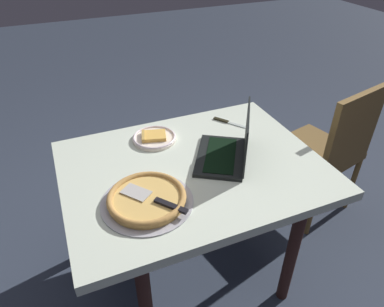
{
  "coord_description": "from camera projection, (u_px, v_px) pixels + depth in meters",
  "views": [
    {
      "loc": [
        0.51,
        1.21,
        1.72
      ],
      "look_at": [
        -0.01,
        -0.04,
        0.77
      ],
      "focal_mm": 32.72,
      "sensor_mm": 36.0,
      "label": 1
    }
  ],
  "objects": [
    {
      "name": "ground_plane",
      "position": [
        193.0,
        264.0,
        2.07
      ],
      "size": [
        12.0,
        12.0,
        0.0
      ],
      "primitive_type": "plane",
      "color": "#303848"
    },
    {
      "name": "pizza_plate",
      "position": [
        154.0,
        138.0,
        1.82
      ],
      "size": [
        0.23,
        0.23,
        0.04
      ],
      "color": "white",
      "rests_on": "dining_table"
    },
    {
      "name": "pizza_tray",
      "position": [
        147.0,
        199.0,
        1.42
      ],
      "size": [
        0.38,
        0.38,
        0.04
      ],
      "color": "#A7A6AE",
      "rests_on": "dining_table"
    },
    {
      "name": "dining_table",
      "position": [
        193.0,
        178.0,
        1.69
      ],
      "size": [
        1.2,
        0.92,
        0.74
      ],
      "color": "beige",
      "rests_on": "ground_plane"
    },
    {
      "name": "table_knife",
      "position": [
        227.0,
        122.0,
        1.97
      ],
      "size": [
        0.14,
        0.19,
        0.01
      ],
      "color": "#B5C0B9",
      "rests_on": "dining_table"
    },
    {
      "name": "laptop",
      "position": [
        229.0,
        149.0,
        1.66
      ],
      "size": [
        0.37,
        0.41,
        0.25
      ],
      "color": "black",
      "rests_on": "dining_table"
    },
    {
      "name": "chair_near",
      "position": [
        328.0,
        147.0,
        2.15
      ],
      "size": [
        0.55,
        0.55,
        0.93
      ],
      "color": "brown",
      "rests_on": "ground_plane"
    }
  ]
}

